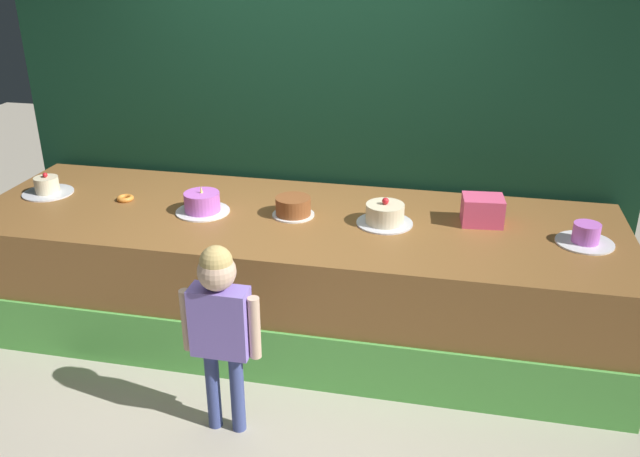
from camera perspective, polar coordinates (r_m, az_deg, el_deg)
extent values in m
plane|color=#BCB29E|center=(4.02, -4.46, -13.05)|extent=(12.00, 12.00, 0.00)
cube|color=brown|center=(4.32, -2.28, -3.83)|extent=(4.07, 1.28, 0.80)
cube|color=#59B24C|center=(3.90, -4.58, -11.03)|extent=(4.07, 0.02, 0.36)
cube|color=#113823|center=(4.63, -0.23, 12.64)|extent=(4.39, 0.08, 3.01)
cylinder|color=#3F4C8C|center=(3.61, -9.17, -13.46)|extent=(0.07, 0.07, 0.47)
cylinder|color=#3F4C8C|center=(3.57, -7.12, -13.80)|extent=(0.07, 0.07, 0.47)
cube|color=#8C72D8|center=(3.35, -8.57, -7.91)|extent=(0.29, 0.13, 0.37)
cylinder|color=beige|center=(3.42, -11.37, -7.71)|extent=(0.06, 0.06, 0.34)
cylinder|color=beige|center=(3.31, -5.65, -8.50)|extent=(0.06, 0.06, 0.34)
sphere|color=beige|center=(3.22, -8.87, -3.69)|extent=(0.19, 0.19, 0.19)
sphere|color=tan|center=(3.19, -8.93, -2.86)|extent=(0.16, 0.16, 0.16)
cube|color=#F65381|center=(4.14, 13.79, 1.53)|extent=(0.26, 0.22, 0.17)
torus|color=orange|center=(4.58, -16.40, 2.51)|extent=(0.11, 0.11, 0.03)
cylinder|color=silver|center=(4.89, -22.34, 2.86)|extent=(0.34, 0.34, 0.01)
cylinder|color=beige|center=(4.87, -22.45, 3.50)|extent=(0.16, 0.16, 0.11)
sphere|color=red|center=(4.85, -22.57, 4.27)|extent=(0.03, 0.03, 0.03)
cylinder|color=white|center=(4.28, -10.04, 1.46)|extent=(0.34, 0.34, 0.01)
cylinder|color=#CC66D8|center=(4.25, -10.11, 2.28)|extent=(0.22, 0.22, 0.12)
cone|color=#F2E566|center=(4.22, -10.19, 3.34)|extent=(0.02, 0.02, 0.05)
cylinder|color=white|center=(4.17, -2.31, 1.20)|extent=(0.27, 0.27, 0.01)
cylinder|color=brown|center=(4.14, -2.32, 1.97)|extent=(0.22, 0.22, 0.11)
cylinder|color=silver|center=(4.06, 5.57, 0.48)|extent=(0.34, 0.34, 0.01)
cylinder|color=beige|center=(4.04, 5.61, 1.31)|extent=(0.23, 0.23, 0.12)
sphere|color=red|center=(4.01, 5.65, 2.37)|extent=(0.04, 0.04, 0.04)
cylinder|color=white|center=(4.08, 21.80, -1.12)|extent=(0.33, 0.33, 0.01)
cylinder|color=#CC66D8|center=(4.05, 21.93, -0.35)|extent=(0.15, 0.15, 0.11)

